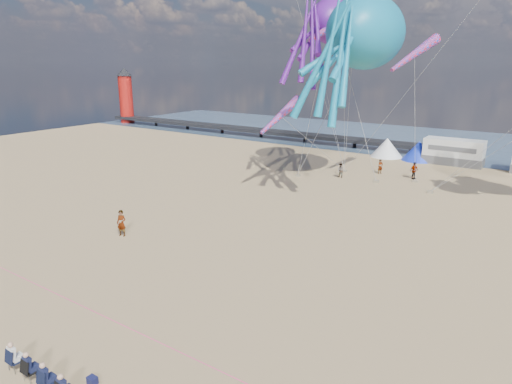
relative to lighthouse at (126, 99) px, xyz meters
name	(u,v)px	position (x,y,z in m)	size (l,w,h in m)	color
ground	(182,279)	(56.00, -44.00, -4.50)	(120.00, 120.00, 0.00)	tan
water	(432,142)	(56.00, 11.00, -4.48)	(120.00, 120.00, 0.00)	#374F6A
pier	(241,129)	(28.00, 0.00, -3.50)	(60.00, 3.00, 0.50)	black
lighthouse	(126,99)	(0.00, 0.00, 0.00)	(2.60, 2.60, 9.00)	#A5140F
motorhome_0	(454,152)	(62.00, -4.00, -3.00)	(6.60, 2.50, 3.00)	silver
tent_white	(387,147)	(54.00, -4.00, -3.30)	(4.00, 4.00, 2.40)	white
tent_blue	(419,151)	(58.00, -4.00, -3.30)	(4.00, 4.00, 2.40)	#1933CC
spectator_row	(47,376)	(58.21, -53.46, -3.85)	(6.10, 0.90, 1.30)	black
cooler_navy	(92,380)	(59.19, -52.29, -4.35)	(0.38, 0.28, 0.30)	#151742
rope_line	(109,319)	(56.00, -49.00, -4.48)	(0.03, 0.03, 34.00)	#F2338C
standing_person	(121,223)	(47.95, -41.46, -3.56)	(0.68, 0.45, 1.88)	tan
beachgoer_1	(341,171)	(53.75, -17.53, -3.73)	(0.75, 0.49, 1.54)	#7F6659
beachgoer_3	(414,171)	(60.22, -13.69, -3.60)	(1.16, 0.67, 1.80)	#7F6659
beachgoer_5	(380,167)	(56.54, -13.44, -3.70)	(1.49, 0.47, 1.61)	#7F6659
sandbag_a	(298,175)	(49.74, -19.56, -4.39)	(0.50, 0.35, 0.22)	gray
sandbag_b	(376,181)	(57.50, -17.21, -4.39)	(0.50, 0.35, 0.22)	gray
sandbag_c	(430,192)	(63.05, -18.18, -4.39)	(0.50, 0.35, 0.22)	gray
sandbag_d	(415,181)	(60.77, -15.00, -4.39)	(0.50, 0.35, 0.22)	gray
sandbag_e	(344,171)	(53.00, -14.84, -4.39)	(0.50, 0.35, 0.22)	gray
kite_octopus_teal	(366,32)	(56.68, -20.38, 9.75)	(4.90, 11.42, 13.06)	#13799D
kite_octopus_purple	(335,21)	(52.14, -17.18, 11.06)	(4.10, 9.57, 10.94)	#551684
windsock_left	(330,28)	(52.68, -19.26, 10.35)	(1.10, 7.17, 7.17)	red
windsock_mid	(415,54)	(60.08, -16.87, 7.94)	(1.00, 6.63, 6.63)	red
windsock_right	(280,116)	(51.07, -25.48, 2.57)	(0.90, 5.55, 5.55)	red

